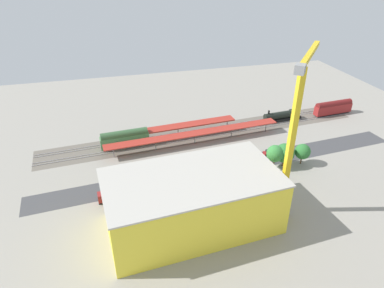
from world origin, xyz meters
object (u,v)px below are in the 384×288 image
(parked_car_4, at_px, (197,163))
(traffic_light, at_px, (259,158))
(street_tree_0, at_px, (285,153))
(freight_coach_far, at_px, (125,138))
(locomotive, at_px, (283,116))
(parked_car_2, at_px, (234,158))
(passenger_coach, at_px, (333,107))
(box_truck_0, at_px, (178,184))
(parked_car_0, at_px, (269,152))
(box_truck_2, at_px, (234,171))
(street_tree_2, at_px, (303,152))
(parked_car_3, at_px, (218,160))
(box_truck_1, at_px, (114,195))
(street_tree_3, at_px, (275,154))
(street_tree_1, at_px, (195,165))
(tower_crane, at_px, (294,127))
(platform_canopy_far, at_px, (178,126))
(platform_canopy_near, at_px, (195,133))
(parked_car_1, at_px, (253,155))
(construction_building, at_px, (192,202))

(parked_car_4, height_order, traffic_light, traffic_light)
(street_tree_0, bearing_deg, freight_coach_far, -28.22)
(locomotive, distance_m, parked_car_2, 39.09)
(passenger_coach, relative_size, box_truck_0, 1.85)
(parked_car_0, relative_size, parked_car_2, 0.99)
(box_truck_2, distance_m, street_tree_2, 24.15)
(parked_car_3, bearing_deg, parked_car_4, 2.68)
(parked_car_4, relative_size, box_truck_1, 0.47)
(street_tree_3, bearing_deg, traffic_light, 3.53)
(parked_car_3, xyz_separation_m, box_truck_0, (16.26, 11.44, 1.05))
(street_tree_1, bearing_deg, tower_crane, 136.90)
(platform_canopy_far, relative_size, parked_car_2, 10.73)
(street_tree_2, bearing_deg, parked_car_3, -17.38)
(tower_crane, relative_size, box_truck_1, 4.69)
(street_tree_3, bearing_deg, street_tree_2, 178.26)
(traffic_light, bearing_deg, platform_canopy_near, -56.70)
(parked_car_1, height_order, street_tree_3, street_tree_3)
(street_tree_2, bearing_deg, street_tree_1, -0.35)
(platform_canopy_far, bearing_deg, box_truck_2, 109.93)
(locomotive, bearing_deg, parked_car_0, 53.45)
(locomotive, relative_size, box_truck_2, 1.63)
(passenger_coach, relative_size, street_tree_2, 2.47)
(passenger_coach, relative_size, box_truck_1, 2.00)
(tower_crane, distance_m, box_truck_0, 37.46)
(platform_canopy_far, bearing_deg, tower_crane, 111.29)
(parked_car_3, bearing_deg, parked_car_0, -179.90)
(passenger_coach, distance_m, street_tree_1, 76.87)
(traffic_light, bearing_deg, locomotive, -128.81)
(street_tree_1, distance_m, traffic_light, 20.49)
(platform_canopy_near, bearing_deg, street_tree_3, 133.02)
(parked_car_2, height_order, box_truck_0, box_truck_0)
(parked_car_2, relative_size, street_tree_3, 0.53)
(platform_canopy_near, bearing_deg, box_truck_2, 105.10)
(platform_canopy_far, distance_m, street_tree_3, 38.30)
(box_truck_1, bearing_deg, street_tree_3, -175.86)
(parked_car_0, relative_size, box_truck_1, 0.48)
(platform_canopy_near, bearing_deg, box_truck_1, 40.01)
(freight_coach_far, relative_size, traffic_light, 2.36)
(freight_coach_far, relative_size, box_truck_1, 1.97)
(parked_car_0, bearing_deg, street_tree_0, 98.05)
(tower_crane, distance_m, street_tree_0, 28.71)
(parked_car_0, height_order, parked_car_1, parked_car_0)
(platform_canopy_near, bearing_deg, parked_car_0, 148.46)
(passenger_coach, relative_size, parked_car_1, 4.29)
(parked_car_2, distance_m, traffic_light, 10.16)
(parked_car_0, bearing_deg, parked_car_3, 0.10)
(platform_canopy_near, height_order, box_truck_1, platform_canopy_near)
(street_tree_2, bearing_deg, traffic_light, 0.24)
(box_truck_1, height_order, street_tree_2, street_tree_2)
(freight_coach_far, height_order, construction_building, construction_building)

